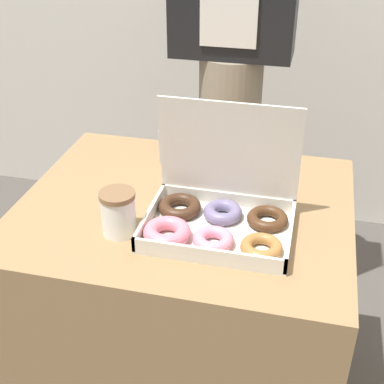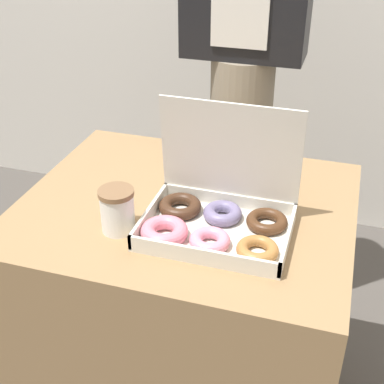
# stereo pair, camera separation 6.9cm
# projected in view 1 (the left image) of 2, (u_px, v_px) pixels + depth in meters

# --- Properties ---
(table) EXTENTS (0.85, 0.70, 0.77)m
(table) POSITION_uv_depth(u_px,v_px,m) (186.00, 314.00, 1.57)
(table) COLOR #99754C
(table) RESTS_ON ground_plane
(donut_box) EXTENTS (0.36, 0.26, 0.29)m
(donut_box) POSITION_uv_depth(u_px,v_px,m) (216.00, 214.00, 1.26)
(donut_box) COLOR silver
(donut_box) RESTS_ON table
(coffee_cup) EXTENTS (0.08, 0.08, 0.11)m
(coffee_cup) POSITION_uv_depth(u_px,v_px,m) (118.00, 213.00, 1.24)
(coffee_cup) COLOR white
(coffee_cup) RESTS_ON table
(napkin_holder) EXTENTS (0.10, 0.06, 0.10)m
(napkin_holder) POSITION_uv_depth(u_px,v_px,m) (178.00, 145.00, 1.55)
(napkin_holder) COLOR silver
(napkin_holder) RESTS_ON table
(person_customer) EXTENTS (0.38, 0.21, 1.83)m
(person_customer) POSITION_uv_depth(u_px,v_px,m) (232.00, 51.00, 1.71)
(person_customer) COLOR gray
(person_customer) RESTS_ON ground_plane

